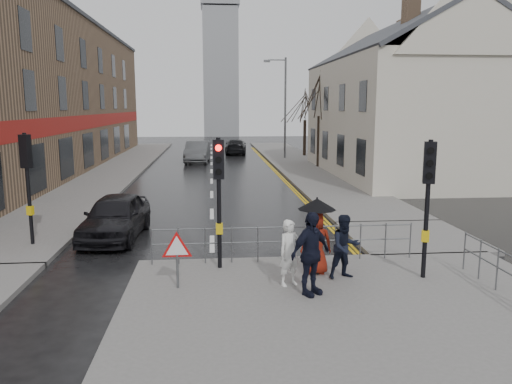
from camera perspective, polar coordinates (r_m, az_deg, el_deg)
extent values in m
plane|color=black|center=(13.12, -5.01, -9.46)|extent=(120.00, 120.00, 0.00)
cube|color=#605E5B|center=(10.29, 12.58, -14.83)|extent=(10.00, 9.00, 0.14)
cube|color=#605E5B|center=(36.24, -15.45, 2.70)|extent=(4.00, 44.00, 0.14)
cube|color=#605E5B|center=(38.19, 4.70, 3.36)|extent=(4.00, 40.00, 0.14)
cube|color=#605E5B|center=(17.23, 17.20, -4.93)|extent=(4.00, 4.20, 0.14)
cube|color=#85674C|center=(36.44, -24.77, 9.98)|extent=(8.00, 42.00, 10.00)
cube|color=beige|center=(32.67, 16.56, 7.95)|extent=(9.00, 16.00, 7.00)
cube|color=#85674C|center=(28.81, 17.28, 19.12)|extent=(0.70, 0.90, 1.80)
cube|color=#85674C|center=(37.15, 16.45, 16.95)|extent=(0.70, 0.90, 1.80)
cube|color=gray|center=(74.56, -4.06, 13.36)|extent=(5.00, 5.00, 18.00)
cylinder|color=black|center=(12.84, -4.25, -1.37)|extent=(0.11, 0.11, 3.40)
cube|color=black|center=(12.66, -4.31, 3.74)|extent=(0.28, 0.22, 1.00)
cylinder|color=#FF0C07|center=(12.50, -4.32, 5.04)|extent=(0.16, 0.04, 0.16)
cylinder|color=black|center=(12.52, -4.30, 3.68)|extent=(0.16, 0.04, 0.16)
cylinder|color=black|center=(12.56, -4.28, 2.32)|extent=(0.16, 0.04, 0.16)
cube|color=gold|center=(12.98, -4.21, -4.19)|extent=(0.18, 0.14, 0.28)
cylinder|color=black|center=(12.75, 18.94, -1.95)|extent=(0.11, 0.11, 3.40)
cube|color=black|center=(12.58, 19.23, 3.19)|extent=(0.34, 0.30, 1.00)
cylinder|color=black|center=(12.41, 19.35, 4.49)|extent=(0.16, 0.09, 0.16)
cylinder|color=black|center=(12.44, 19.27, 3.11)|extent=(0.16, 0.09, 0.16)
cylinder|color=black|center=(12.48, 19.20, 1.75)|extent=(0.16, 0.09, 0.16)
cube|color=gold|center=(12.90, 18.78, -4.78)|extent=(0.22, 0.19, 0.28)
cylinder|color=black|center=(16.54, -24.56, 0.28)|extent=(0.11, 0.11, 3.40)
cube|color=black|center=(16.41, -24.84, 4.24)|extent=(0.34, 0.30, 1.00)
cylinder|color=black|center=(16.50, -24.61, 5.33)|extent=(0.16, 0.09, 0.16)
cylinder|color=black|center=(16.52, -24.53, 4.30)|extent=(0.16, 0.09, 0.16)
cylinder|color=black|center=(16.55, -24.46, 3.26)|extent=(0.16, 0.09, 0.16)
cube|color=gold|center=(16.65, -24.40, -1.92)|extent=(0.22, 0.19, 0.28)
cylinder|color=#595B5E|center=(13.60, -11.85, -6.11)|extent=(0.04, 0.04, 1.00)
cylinder|color=#595B5E|center=(14.57, 17.22, -5.28)|extent=(0.04, 0.04, 1.00)
cylinder|color=#595B5E|center=(13.52, 3.22, -4.03)|extent=(7.10, 0.04, 0.04)
cylinder|color=#595B5E|center=(13.63, 3.20, -5.67)|extent=(7.10, 0.04, 0.04)
cylinder|color=#595B5E|center=(14.03, 22.72, -6.19)|extent=(0.04, 0.04, 1.00)
cylinder|color=#595B5E|center=(11.83, -8.96, -8.82)|extent=(0.06, 0.06, 0.85)
cylinder|color=red|center=(11.68, -9.03, -6.38)|extent=(0.80, 0.03, 0.80)
cylinder|color=white|center=(11.66, -9.04, -6.41)|extent=(0.60, 0.03, 0.60)
cylinder|color=#595B5E|center=(40.83, 3.36, 9.52)|extent=(0.16, 0.16, 8.00)
cylinder|color=#595B5E|center=(40.90, 2.41, 14.86)|extent=(1.40, 0.10, 0.10)
cube|color=#595B5E|center=(40.79, 1.26, 14.74)|extent=(0.50, 0.25, 0.18)
cylinder|color=#31241B|center=(35.28, 7.18, 5.76)|extent=(0.26, 0.26, 3.50)
cylinder|color=#31241B|center=(43.22, 5.58, 6.19)|extent=(0.26, 0.26, 3.00)
imported|color=white|center=(11.79, 3.88, -6.95)|extent=(0.68, 0.59, 1.57)
imported|color=black|center=(12.42, 10.15, -6.17)|extent=(0.89, 0.76, 1.59)
imported|color=maroon|center=(12.66, 6.90, -5.79)|extent=(0.82, 0.58, 1.59)
cylinder|color=black|center=(12.63, 6.90, -5.35)|extent=(0.02, 0.02, 1.79)
cone|color=black|center=(12.43, 6.99, -1.36)|extent=(0.96, 0.96, 0.28)
imported|color=black|center=(11.21, 6.25, -7.02)|extent=(1.18, 1.00, 1.90)
imported|color=black|center=(17.08, -15.76, -2.70)|extent=(2.04, 4.41, 1.46)
imported|color=#484B4D|center=(39.13, -6.70, 4.58)|extent=(2.02, 5.02, 1.62)
imported|color=black|center=(45.68, -2.32, 5.19)|extent=(2.18, 4.72, 1.33)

